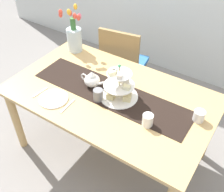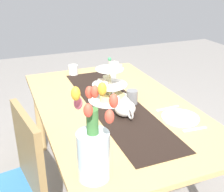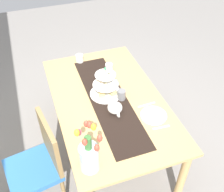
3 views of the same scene
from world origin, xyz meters
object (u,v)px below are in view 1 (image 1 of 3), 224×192
at_px(dining_table, 110,102).
at_px(knife_left, 68,106).
at_px(chair_left, 123,62).
at_px(dinner_plate_left, 53,99).
at_px(tiered_cake_stand, 119,88).
at_px(fork_left, 40,92).
at_px(mug_white_text, 148,120).
at_px(tulip_vase, 74,36).
at_px(teapot, 92,80).
at_px(mug_grey, 98,95).
at_px(cream_jug, 199,116).

distance_m(dining_table, knife_left, 0.37).
height_order(chair_left, dinner_plate_left, chair_left).
height_order(dining_table, dinner_plate_left, dinner_plate_left).
bearing_deg(chair_left, tiered_cake_stand, -60.74).
xyz_separation_m(chair_left, tiered_cake_stand, (0.40, -0.72, 0.31)).
height_order(dining_table, fork_left, fork_left).
bearing_deg(mug_white_text, tulip_vase, 154.60).
xyz_separation_m(teapot, tulip_vase, (-0.47, 0.36, 0.09)).
bearing_deg(mug_white_text, knife_left, -164.86).
relative_size(dining_table, teapot, 6.90).
distance_m(chair_left, tiered_cake_stand, 0.88).
relative_size(chair_left, mug_white_text, 9.58).
relative_size(teapot, mug_grey, 2.51).
height_order(teapot, dinner_plate_left, teapot).
height_order(fork_left, knife_left, same).
xyz_separation_m(teapot, cream_jug, (0.87, 0.10, -0.02)).
bearing_deg(dinner_plate_left, mug_grey, 32.19).
distance_m(cream_jug, knife_left, 0.96).
bearing_deg(dinner_plate_left, dining_table, 42.59).
distance_m(tiered_cake_stand, knife_left, 0.41).
bearing_deg(cream_jug, dining_table, -171.82).
bearing_deg(mug_grey, tulip_vase, 142.35).
relative_size(chair_left, dinner_plate_left, 3.96).
height_order(dining_table, teapot, teapot).
relative_size(tulip_vase, fork_left, 2.94).
relative_size(dining_table, cream_jug, 19.35).
distance_m(fork_left, knife_left, 0.29).
height_order(dining_table, tulip_vase, tulip_vase).
bearing_deg(chair_left, knife_left, -82.57).
distance_m(tulip_vase, mug_white_text, 1.17).
relative_size(dining_table, mug_white_text, 17.31).
bearing_deg(knife_left, cream_jug, 24.71).
xyz_separation_m(cream_jug, fork_left, (-1.16, -0.40, -0.04)).
relative_size(teapot, mug_white_text, 2.51).
xyz_separation_m(dinner_plate_left, mug_grey, (0.30, 0.19, 0.05)).
bearing_deg(teapot, dining_table, 0.00).
height_order(tiered_cake_stand, knife_left, tiered_cake_stand).
relative_size(dining_table, tulip_vase, 3.73).
bearing_deg(fork_left, tiered_cake_stand, 28.36).
bearing_deg(mug_grey, fork_left, -157.09).
bearing_deg(mug_grey, tiered_cake_stand, 44.40).
bearing_deg(fork_left, chair_left, 81.22).
height_order(chair_left, tiered_cake_stand, tiered_cake_stand).
distance_m(chair_left, mug_white_text, 1.15).
relative_size(mug_grey, mug_white_text, 1.00).
xyz_separation_m(tulip_vase, dinner_plate_left, (0.32, -0.66, -0.14)).
bearing_deg(tulip_vase, chair_left, 47.23).
bearing_deg(knife_left, chair_left, 97.43).
bearing_deg(tiered_cake_stand, fork_left, -151.64).
height_order(chair_left, cream_jug, chair_left).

